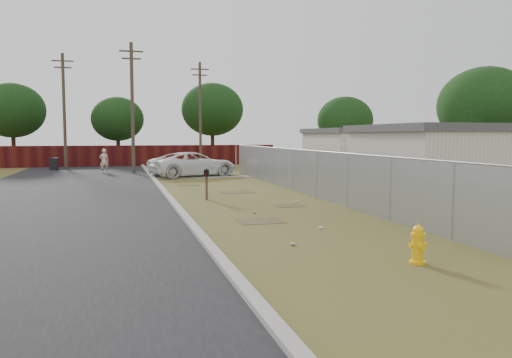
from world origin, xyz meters
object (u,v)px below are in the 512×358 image
object	(u,v)px
pickup_truck	(193,164)
trash_bin	(54,164)
fire_hydrant	(418,245)
pedestrian	(104,161)
mailbox	(207,175)

from	to	relation	value
pickup_truck	trash_bin	distance (m)	12.82
pickup_truck	fire_hydrant	bearing A→B (deg)	164.37
pedestrian	trash_bin	world-z (taller)	pedestrian
pickup_truck	pedestrian	world-z (taller)	pedestrian
trash_bin	pickup_truck	bearing A→B (deg)	-42.35
mailbox	trash_bin	world-z (taller)	mailbox
fire_hydrant	pedestrian	bearing A→B (deg)	104.05
fire_hydrant	pickup_truck	size ratio (longest dim) A/B	0.15
pedestrian	fire_hydrant	bearing A→B (deg)	95.49
mailbox	pickup_truck	bearing A→B (deg)	84.25
mailbox	pedestrian	bearing A→B (deg)	105.33
fire_hydrant	mailbox	bearing A→B (deg)	102.20
mailbox	trash_bin	xyz separation A→B (m)	(-8.26, 20.63, -0.53)
pedestrian	trash_bin	distance (m)	5.81
fire_hydrant	pedestrian	world-z (taller)	pedestrian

